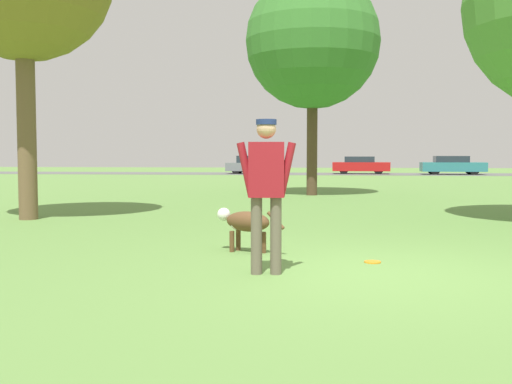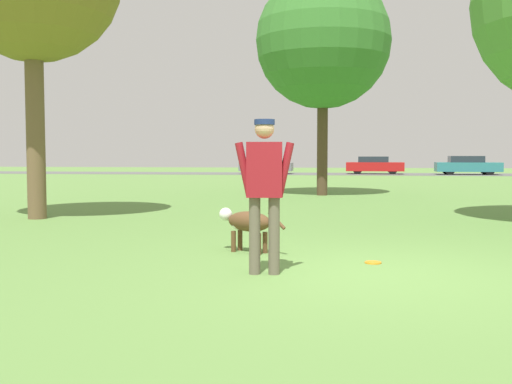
% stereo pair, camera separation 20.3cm
% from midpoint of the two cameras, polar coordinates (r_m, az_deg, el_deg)
% --- Properties ---
extents(ground_plane, '(120.00, 120.00, 0.00)m').
position_cam_midpoint_polar(ground_plane, '(7.07, 10.96, -7.69)').
color(ground_plane, '#608C42').
extents(far_road_strip, '(120.00, 6.00, 0.01)m').
position_cam_midpoint_polar(far_road_strip, '(44.39, 8.99, 1.71)').
color(far_road_strip, '#5B5B59').
rests_on(far_road_strip, ground_plane).
extents(person, '(0.68, 0.26, 1.77)m').
position_cam_midpoint_polar(person, '(6.82, 1.66, 0.93)').
color(person, '#665B4C').
rests_on(person, ground_plane).
extents(dog, '(1.05, 0.60, 0.61)m').
position_cam_midpoint_polar(dog, '(8.43, -0.22, -2.93)').
color(dog, brown).
rests_on(dog, ground_plane).
extents(frisbee, '(0.21, 0.21, 0.02)m').
position_cam_midpoint_polar(frisbee, '(7.79, 11.83, -6.59)').
color(frisbee, orange).
rests_on(frisbee, ground_plane).
extents(tree_mid_center, '(4.56, 4.56, 7.51)m').
position_cam_midpoint_polar(tree_mid_center, '(20.96, 6.69, 14.05)').
color(tree_mid_center, '#4C3826').
rests_on(tree_mid_center, ground_plane).
extents(parked_car_grey, '(3.89, 1.81, 1.35)m').
position_cam_midpoint_polar(parked_car_grey, '(44.45, 1.08, 2.59)').
color(parked_car_grey, slate).
rests_on(parked_car_grey, ground_plane).
extents(parked_car_red, '(4.20, 1.94, 1.29)m').
position_cam_midpoint_polar(parked_car_red, '(44.70, 11.36, 2.51)').
color(parked_car_red, red).
rests_on(parked_car_red, ground_plane).
extents(parked_car_teal, '(4.45, 1.93, 1.33)m').
position_cam_midpoint_polar(parked_car_teal, '(44.90, 19.61, 2.40)').
color(parked_car_teal, teal).
rests_on(parked_car_teal, ground_plane).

